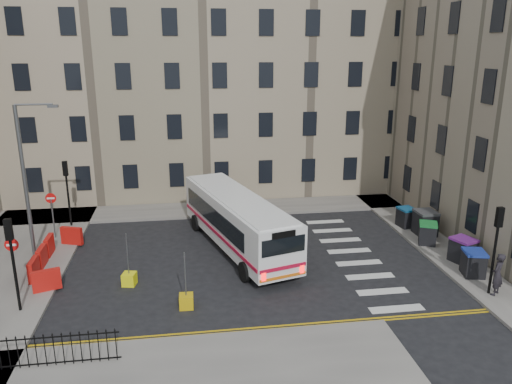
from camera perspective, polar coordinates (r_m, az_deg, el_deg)
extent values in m
plane|color=black|center=(26.97, 2.71, -7.56)|extent=(120.00, 120.00, 0.00)
cube|color=slate|center=(34.55, -9.88, -2.18)|extent=(36.00, 3.20, 0.15)
cube|color=slate|center=(33.21, 16.81, -3.43)|extent=(2.40, 26.00, 0.15)
cube|color=slate|center=(28.92, -26.37, -7.49)|extent=(6.00, 22.00, 0.15)
cube|color=tan|center=(39.84, -11.71, 11.85)|extent=(38.00, 10.50, 16.00)
cylinder|color=black|center=(24.77, 25.47, -7.09)|extent=(0.12, 0.12, 3.20)
cube|color=black|center=(24.08, 26.07, -2.60)|extent=(0.28, 0.22, 0.90)
cylinder|color=black|center=(32.81, -20.62, -0.95)|extent=(0.12, 0.12, 3.20)
cube|color=black|center=(32.30, -20.98, 2.53)|extent=(0.28, 0.22, 0.90)
cylinder|color=black|center=(23.30, -25.80, -8.60)|extent=(0.12, 0.12, 3.20)
cube|color=black|center=(22.57, -26.44, -3.86)|extent=(0.28, 0.22, 0.90)
cylinder|color=#595B5E|center=(28.25, -24.89, 0.93)|extent=(0.20, 0.20, 8.00)
cube|color=#595B5E|center=(27.55, -25.92, 9.11)|extent=(0.50, 0.22, 0.14)
cylinder|color=#595B5E|center=(31.19, -22.17, -2.77)|extent=(0.08, 0.08, 2.40)
cube|color=red|center=(30.77, -22.47, -0.13)|extent=(0.60, 0.04, 0.60)
cylinder|color=#595B5E|center=(24.92, -25.81, -8.00)|extent=(0.08, 0.08, 2.40)
cube|color=red|center=(24.38, -26.24, -4.77)|extent=(0.60, 0.04, 0.60)
cube|color=red|center=(26.41, -24.06, -8.07)|extent=(0.25, 1.25, 1.00)
cube|color=red|center=(27.73, -23.27, -6.80)|extent=(0.25, 1.25, 1.00)
cube|color=red|center=(29.08, -22.55, -5.66)|extent=(0.25, 1.25, 1.00)
cube|color=red|center=(30.05, -20.31, -4.71)|extent=(1.26, 0.66, 1.00)
cube|color=red|center=(25.03, -22.83, -9.27)|extent=(1.26, 0.66, 1.00)
cube|color=black|center=(19.75, -27.04, -14.93)|extent=(7.80, 0.04, 0.04)
cube|color=black|center=(20.27, -26.65, -17.42)|extent=(7.80, 0.04, 0.04)
cube|color=white|center=(27.54, -2.15, -3.13)|extent=(5.44, 11.21, 2.49)
cube|color=black|center=(27.49, -4.97, -2.78)|extent=(2.50, 8.43, 1.00)
cube|color=black|center=(28.38, -0.19, -2.10)|extent=(2.50, 8.43, 1.00)
cube|color=black|center=(32.36, -5.87, 0.26)|extent=(2.12, 0.67, 1.09)
cube|color=black|center=(22.72, 3.16, -6.16)|extent=(2.12, 0.67, 0.80)
cube|color=#B10F2B|center=(27.32, -4.58, -4.67)|extent=(3.04, 10.33, 0.18)
cube|color=#B10F2B|center=(28.22, 0.23, -3.92)|extent=(3.04, 10.33, 0.18)
cube|color=#FF0C0C|center=(22.86, 0.88, -9.69)|extent=(0.22, 0.11, 0.40)
cube|color=#FF0C0C|center=(23.70, 5.28, -8.77)|extent=(0.22, 0.11, 0.40)
cylinder|color=black|center=(30.83, -6.89, -3.52)|extent=(0.55, 1.03, 1.00)
cylinder|color=black|center=(31.61, -2.59, -2.91)|extent=(0.55, 1.03, 1.00)
cylinder|color=black|center=(24.26, -1.32, -9.11)|extent=(0.55, 1.03, 1.00)
cylinder|color=black|center=(25.25, 3.93, -8.08)|extent=(0.55, 1.03, 1.00)
cube|color=black|center=(26.71, 23.58, -7.57)|extent=(1.17, 1.28, 1.14)
cube|color=navy|center=(26.48, 23.73, -6.33)|extent=(1.23, 1.33, 0.12)
cube|color=black|center=(28.07, 22.54, -6.26)|extent=(1.30, 1.38, 1.16)
cube|color=#631F77|center=(27.84, 22.69, -5.04)|extent=(1.36, 1.45, 0.12)
cube|color=black|center=(29.89, 19.01, -4.58)|extent=(1.27, 1.34, 1.10)
cube|color=#1A7530|center=(29.68, 19.12, -3.48)|extent=(1.33, 1.40, 0.12)
cube|color=black|center=(31.21, 18.77, -3.46)|extent=(1.12, 1.29, 1.31)
cube|color=#393A3C|center=(30.98, 18.89, -2.19)|extent=(1.18, 1.35, 0.14)
cube|color=black|center=(32.25, 16.79, -2.87)|extent=(1.04, 1.15, 1.07)
cube|color=navy|center=(32.07, 16.88, -1.87)|extent=(1.09, 1.21, 0.11)
imported|color=black|center=(25.00, 25.87, -8.46)|extent=(0.86, 0.82, 1.98)
cube|color=#F3F10D|center=(24.76, -14.27, -9.62)|extent=(0.72, 0.72, 0.60)
cube|color=gold|center=(22.32, -7.97, -12.26)|extent=(0.61, 0.61, 0.60)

